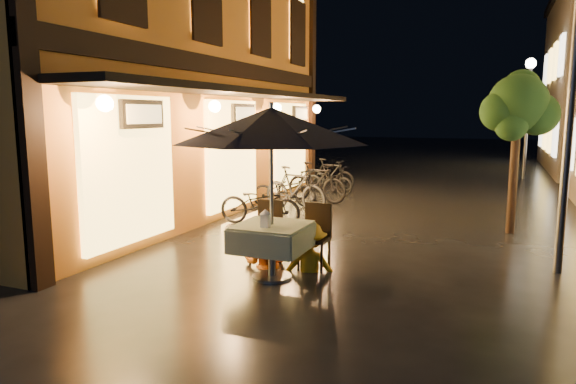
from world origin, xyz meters
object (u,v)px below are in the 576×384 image
at_px(patio_umbrella, 271,125).
at_px(person_yellow, 310,224).
at_px(person_orange, 266,218).
at_px(bicycle_0, 260,203).
at_px(streetlamp_near, 574,69).
at_px(table_lantern, 266,217).
at_px(cafe_table, 272,238).

distance_m(patio_umbrella, person_yellow, 1.60).
height_order(patio_umbrella, person_orange, patio_umbrella).
bearing_deg(bicycle_0, streetlamp_near, -108.75).
distance_m(person_yellow, bicycle_0, 3.25).
xyz_separation_m(person_orange, bicycle_0, (-1.32, 2.56, -0.28)).
relative_size(person_yellow, bicycle_0, 0.79).
relative_size(streetlamp_near, person_orange, 2.84).
xyz_separation_m(person_yellow, bicycle_0, (-2.02, 2.54, -0.24)).
bearing_deg(person_orange, bicycle_0, -71.20).
bearing_deg(bicycle_0, person_yellow, -146.88).
bearing_deg(patio_umbrella, person_orange, 121.67).
xyz_separation_m(table_lantern, person_orange, (-0.34, 0.76, -0.17)).
bearing_deg(streetlamp_near, cafe_table, -154.39).
xyz_separation_m(cafe_table, table_lantern, (0.00, -0.21, 0.33)).
bearing_deg(person_orange, table_lantern, 105.68).
distance_m(table_lantern, bicycle_0, 3.73).
height_order(cafe_table, patio_umbrella, patio_umbrella).
distance_m(streetlamp_near, cafe_table, 4.79).
bearing_deg(table_lantern, person_orange, 114.13).
bearing_deg(person_yellow, streetlamp_near, -177.45).
relative_size(person_orange, bicycle_0, 0.85).
xyz_separation_m(cafe_table, person_yellow, (0.36, 0.57, 0.11)).
bearing_deg(patio_umbrella, cafe_table, 153.43).
bearing_deg(person_yellow, patio_umbrella, 39.92).
distance_m(cafe_table, table_lantern, 0.39).
height_order(table_lantern, person_yellow, person_yellow).
bearing_deg(streetlamp_near, patio_umbrella, -154.39).
xyz_separation_m(streetlamp_near, table_lantern, (-3.78, -2.02, -2.00)).
bearing_deg(streetlamp_near, person_yellow, -159.97).
relative_size(table_lantern, person_yellow, 0.18).
height_order(patio_umbrella, table_lantern, patio_umbrella).
bearing_deg(cafe_table, bicycle_0, 118.06).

